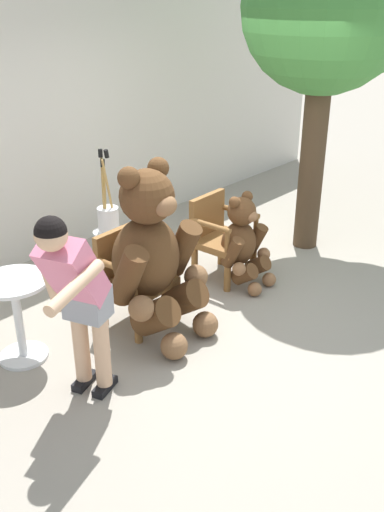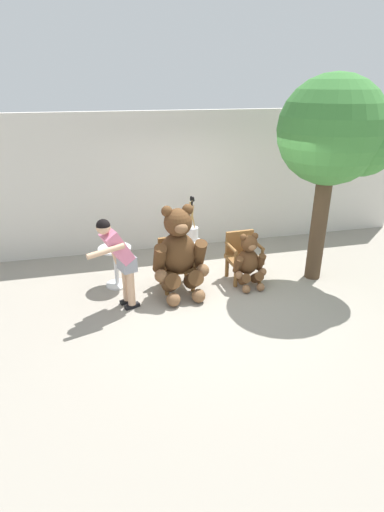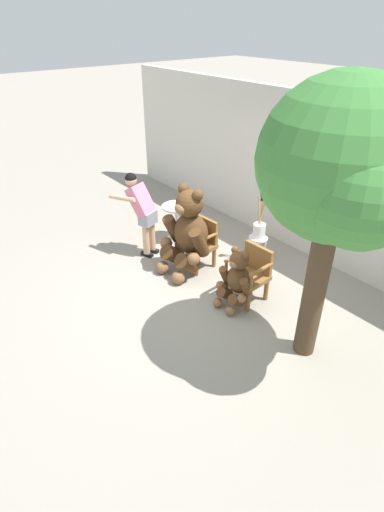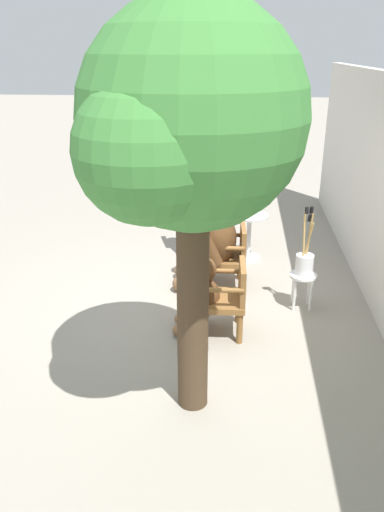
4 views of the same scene
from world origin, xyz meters
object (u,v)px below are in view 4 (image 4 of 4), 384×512
wooden_chair_right (227,296)px  round_side_table (249,232)px  brush_bucket (305,261)px  person_visitor (198,202)px  patio_tree (186,127)px  wooden_chair_left (230,255)px  teddy_bear_large (211,235)px  teddy_bear_small (201,294)px  white_stool (303,282)px

wooden_chair_right → round_side_table: wooden_chair_right is taller
brush_bucket → round_side_table: (-1.53, -0.67, -0.19)m
person_visitor → patio_tree: 3.92m
wooden_chair_left → person_visitor: person_visitor is taller
teddy_bear_large → person_visitor: teddy_bear_large is taller
teddy_bear_large → round_side_table: bearing=152.5°
patio_tree → teddy_bear_small: bearing=179.5°
teddy_bear_large → patio_tree: patio_tree is taller
brush_bucket → teddy_bear_large: bearing=-113.6°
wooden_chair_right → white_stool: bearing=126.7°
round_side_table → teddy_bear_large: bearing=-27.5°
person_visitor → patio_tree: size_ratio=0.44×
patio_tree → wooden_chair_right: bearing=167.4°
wooden_chair_right → wooden_chair_left: bearing=-180.0°
wooden_chair_right → brush_bucket: size_ratio=0.98×
teddy_bear_large → patio_tree: 3.13m
person_visitor → white_stool: person_visitor is taller
wooden_chair_right → person_visitor: person_visitor is taller
wooden_chair_left → wooden_chair_right: bearing=0.0°
teddy_bear_small → brush_bucket: bearing=119.8°
wooden_chair_right → person_visitor: (-2.20, -0.52, 0.44)m
wooden_chair_left → person_visitor: bearing=-151.9°
teddy_bear_large → white_stool: 1.36m
teddy_bear_large → brush_bucket: size_ratio=1.75×
wooden_chair_left → patio_tree: size_ratio=0.25×
white_stool → brush_bucket: size_ratio=0.53×
patio_tree → teddy_bear_large: bearing=179.1°
teddy_bear_large → wooden_chair_left: bearing=91.8°
white_stool → patio_tree: 3.23m
person_visitor → round_side_table: size_ratio=2.10×
patio_tree → person_visitor: bearing=-176.5°
wooden_chair_left → person_visitor: (-0.98, -0.52, 0.44)m
person_visitor → patio_tree: bearing=3.5°
wooden_chair_left → teddy_bear_large: bearing=-88.2°
teddy_bear_small → wooden_chair_left: bearing=166.6°
brush_bucket → patio_tree: bearing=-31.0°
wooden_chair_right → white_stool: wooden_chair_right is taller
white_stool → patio_tree: patio_tree is taller
wooden_chair_left → round_side_table: 1.03m
teddy_bear_small → brush_bucket: brush_bucket is taller
wooden_chair_left → person_visitor: size_ratio=0.57×
wooden_chair_right → white_stool: size_ratio=1.87×
brush_bucket → round_side_table: bearing=-156.4°
wooden_chair_left → teddy_bear_small: 1.26m
wooden_chair_right → teddy_bear_large: bearing=-167.8°
teddy_bear_large → patio_tree: size_ratio=0.44×
teddy_bear_large → wooden_chair_right: bearing=12.2°
wooden_chair_right → round_side_table: size_ratio=1.19×
teddy_bear_small → white_stool: teddy_bear_small is taller
wooden_chair_left → patio_tree: patio_tree is taller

